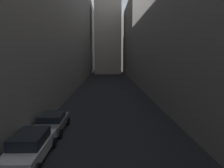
% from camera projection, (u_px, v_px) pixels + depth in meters
% --- Properties ---
extents(ground_plane, '(264.00, 264.00, 0.00)m').
position_uv_depth(ground_plane, '(109.00, 86.00, 38.84)').
color(ground_plane, black).
extents(building_block_left, '(15.64, 108.00, 24.07)m').
position_uv_depth(building_block_left, '(39.00, 23.00, 38.93)').
color(building_block_left, slate).
rests_on(building_block_left, ground).
extents(building_block_right, '(12.02, 108.00, 20.76)m').
position_uv_depth(building_block_right, '(167.00, 32.00, 39.75)').
color(building_block_right, slate).
rests_on(building_block_right, ground).
extents(parked_car_left_third, '(1.93, 4.41, 1.52)m').
position_uv_depth(parked_car_left_third, '(30.00, 146.00, 10.84)').
color(parked_car_left_third, '#B7B7BC').
rests_on(parked_car_left_third, ground).
extents(parked_car_left_far, '(2.02, 4.11, 1.34)m').
position_uv_depth(parked_car_left_far, '(52.00, 122.00, 15.16)').
color(parked_car_left_far, '#4C4C51').
rests_on(parked_car_left_far, ground).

